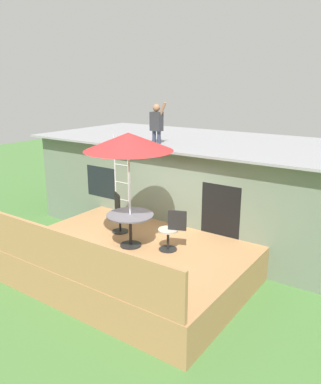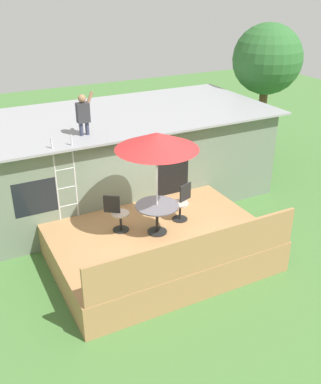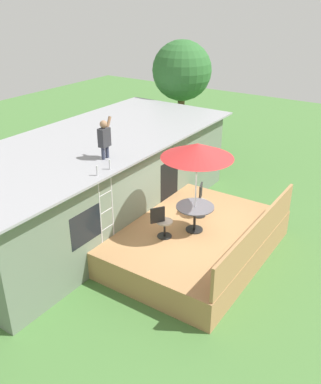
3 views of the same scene
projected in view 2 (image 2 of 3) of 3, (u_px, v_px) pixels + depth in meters
The scene contains 11 objects.
ground_plane at pixel (157, 257), 11.17m from camera, with size 40.00×40.00×0.00m, color #477538.
house at pixel (103, 160), 13.44m from camera, with size 10.50×4.50×2.74m.
deck at pixel (157, 244), 11.00m from camera, with size 5.11×3.92×0.80m, color #A87A4C.
deck_railing at pixel (198, 253), 9.10m from camera, with size 5.01×0.08×0.90m, color #A87A4C.
patio_table at pixel (157, 211), 10.47m from camera, with size 1.04×1.04×0.74m.
patio_umbrella at pixel (157, 141), 9.70m from camera, with size 1.90×1.90×2.54m.
step_ladder at pixel (65, 179), 10.91m from camera, with size 0.52×0.04×2.20m.
person_figure at pixel (83, 112), 11.07m from camera, with size 0.47×0.20×1.11m.
patio_chair_left at pixel (117, 213), 10.63m from camera, with size 0.56×0.46×0.92m.
patio_chair_right at pixel (182, 203), 11.15m from camera, with size 0.60×0.44×0.92m.
backyard_tree at pixel (267, 60), 15.96m from camera, with size 2.53×2.53×5.00m.
Camera 2 is at (-4.20, -8.32, 6.39)m, focal length 41.17 mm.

